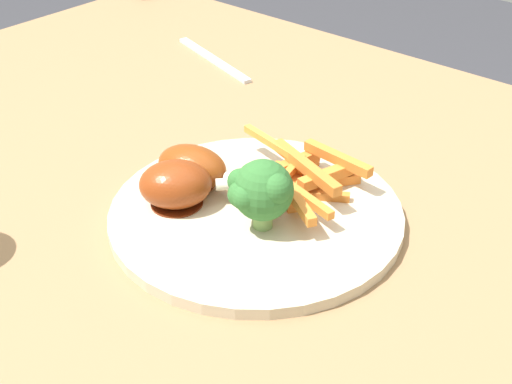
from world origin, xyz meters
name	(u,v)px	position (x,y,z in m)	size (l,w,h in m)	color
dining_table	(233,243)	(0.00, 0.00, 0.63)	(1.17, 0.84, 0.73)	#8E6B47
dinner_plate	(256,214)	(0.08, -0.05, 0.74)	(0.29, 0.29, 0.01)	beige
broccoli_floret_front	(260,191)	(0.10, -0.07, 0.79)	(0.06, 0.06, 0.07)	#799E53
carrot_fries_pile	(302,177)	(0.09, 0.01, 0.76)	(0.16, 0.12, 0.03)	orange
chicken_drumstick_near	(180,185)	(0.02, -0.09, 0.77)	(0.11, 0.11, 0.05)	#5C1E0B
chicken_drumstick_far	(194,167)	(0.00, -0.06, 0.77)	(0.13, 0.07, 0.04)	#5B210A
fork	(213,59)	(-0.23, 0.21, 0.74)	(0.19, 0.01, 0.01)	silver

